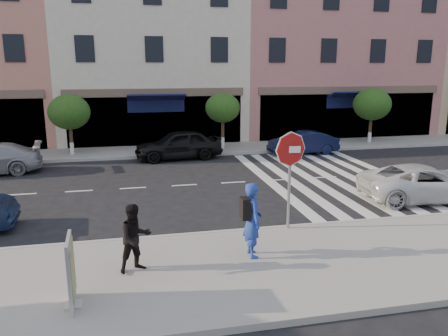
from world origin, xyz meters
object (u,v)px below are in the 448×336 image
photographer (253,220)px  walker (135,238)px  stop_sign (290,159)px  car_far_right (303,143)px  car_far_mid (178,145)px  poster_board (71,274)px  car_near_right (424,183)px

photographer → walker: 2.75m
stop_sign → car_far_right: stop_sign is taller
car_far_mid → poster_board: bearing=-20.6°
stop_sign → photographer: bearing=-126.3°
walker → poster_board: bearing=-156.2°
car_near_right → car_far_right: 8.70m
car_near_right → car_far_mid: bearing=45.8°
walker → car_near_right: size_ratio=0.34×
photographer → poster_board: size_ratio=1.31×
photographer → poster_board: (-3.95, -1.48, -0.24)m
car_far_right → car_near_right: bearing=5.2°
walker → car_far_right: bearing=31.5°
poster_board → photographer: bearing=17.5°
walker → poster_board: (-1.20, -1.26, -0.10)m
poster_board → car_far_right: bearing=50.2°
poster_board → car_far_right: poster_board is taller
photographer → car_far_mid: (-0.40, 12.28, -0.32)m
photographer → poster_board: 4.22m
walker → car_near_right: 10.67m
walker → car_near_right: bearing=-2.0°
poster_board → car_near_right: (11.20, 4.99, -0.20)m
car_near_right → car_far_right: (-1.01, 8.64, -0.01)m
walker → car_near_right: (9.99, 3.73, -0.30)m
car_far_right → car_far_mid: bearing=-92.5°
car_far_mid → walker: bearing=-16.8°
walker → poster_board: size_ratio=1.11×
car_near_right → photographer: bearing=120.5°
car_far_right → poster_board: bearing=-38.2°
car_near_right → car_far_right: size_ratio=1.21×
photographer → car_near_right: size_ratio=0.40×
walker → photographer: bearing=-18.0°
photographer → walker: size_ratio=1.17×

